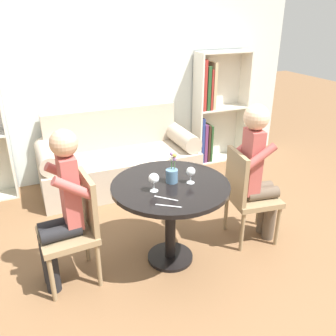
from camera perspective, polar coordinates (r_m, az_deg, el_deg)
name	(u,v)px	position (r m, az deg, el deg)	size (l,w,h in m)	color
ground_plane	(170,258)	(3.27, 0.36, -14.23)	(16.00, 16.00, 0.00)	brown
back_wall	(104,70)	(4.54, -10.21, 15.22)	(5.20, 0.05, 2.70)	silver
round_table	(170,199)	(2.93, 0.39, -5.04)	(0.97, 0.97, 0.74)	black
couch	(119,161)	(4.43, -7.92, 1.09)	(1.88, 0.80, 0.92)	#B7A893
bookshelf_right	(213,110)	(5.06, 7.22, 9.29)	(0.75, 0.28, 1.53)	silver
chair_left	(76,225)	(2.88, -14.57, -8.89)	(0.45, 0.45, 0.90)	#937A56
chair_right	(247,192)	(3.33, 12.51, -3.85)	(0.47, 0.47, 0.90)	#937A56
person_left	(62,208)	(2.77, -16.70, -6.19)	(0.43, 0.36, 1.28)	black
person_right	(258,170)	(3.27, 14.23, -0.34)	(0.45, 0.38, 1.31)	brown
wine_glass_left	(154,179)	(2.71, -2.29, -1.77)	(0.08, 0.08, 0.15)	white
wine_glass_right	(191,172)	(2.85, 3.68, -0.66)	(0.07, 0.07, 0.14)	white
flower_vase	(172,173)	(2.87, 0.64, -0.80)	(0.10, 0.10, 0.26)	slate
knife_left_setting	(166,198)	(2.65, -0.31, -4.89)	(0.14, 0.14, 0.00)	silver
fork_left_setting	(168,206)	(2.56, 0.07, -6.08)	(0.16, 0.12, 0.00)	silver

